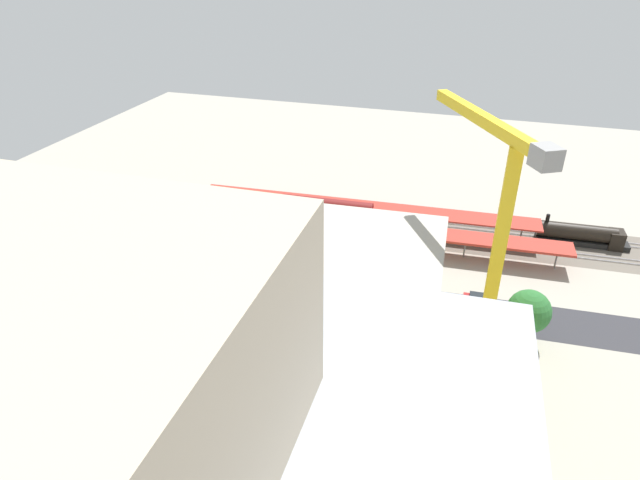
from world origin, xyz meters
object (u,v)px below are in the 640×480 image
parked_car_7 (157,245)px  box_truck_2 (270,286)px  parked_car_4 (281,266)px  parked_car_0 (477,299)px  street_tree_1 (225,267)px  parked_car_5 (239,259)px  tower_crane (489,258)px  box_truck_0 (268,282)px  street_tree_4 (308,279)px  street_tree_5 (423,301)px  street_tree_3 (287,276)px  parked_car_2 (375,283)px  parked_car_3 (326,274)px  box_truck_1 (231,285)px  parked_car_6 (196,253)px  platform_canopy_far (363,207)px  street_tree_2 (114,245)px  locomotive (583,235)px  street_tree_0 (529,311)px  freight_coach_far (327,212)px  traffic_light (286,243)px  parked_car_1 (423,290)px  platform_canopy_near (422,233)px

parked_car_7 → box_truck_2: 26.72m
parked_car_4 → parked_car_0: bearing=179.5°
street_tree_1 → parked_car_5: bearing=-78.7°
tower_crane → box_truck_0: bearing=-24.2°
street_tree_4 → street_tree_5: street_tree_5 is taller
box_truck_2 → street_tree_5: street_tree_5 is taller
street_tree_3 → street_tree_5: 20.97m
parked_car_2 → street_tree_1: (23.00, 8.00, 3.83)m
parked_car_3 → box_truck_1: (13.43, 8.78, 0.92)m
parked_car_6 → parked_car_4: bearing=-178.8°
parked_car_5 → street_tree_5: street_tree_5 is taller
street_tree_4 → parked_car_6: bearing=-18.3°
platform_canopy_far → street_tree_4: street_tree_4 is taller
street_tree_1 → street_tree_5: (-31.52, 0.79, 0.38)m
parked_car_0 → street_tree_2: bearing=8.2°
locomotive → street_tree_0: size_ratio=1.97×
parked_car_2 → street_tree_3: (12.42, 7.80, 3.94)m
parked_car_4 → parked_car_2: bearing=177.7°
street_tree_1 → street_tree_2: size_ratio=0.97×
freight_coach_far → parked_car_4: 18.76m
street_tree_2 → traffic_light: bearing=-159.5°
parked_car_2 → tower_crane: tower_crane is taller
street_tree_0 → parked_car_4: bearing=-11.6°
parked_car_4 → street_tree_5: (-25.31, 9.46, 4.29)m
parked_car_3 → street_tree_5: street_tree_5 is taller
parked_car_7 → street_tree_5: 50.89m
traffic_light → box_truck_1: bearing=61.2°
freight_coach_far → traffic_light: 17.45m
tower_crane → parked_car_0: bearing=-90.6°
platform_canopy_far → parked_car_1: size_ratio=14.35×
box_truck_2 → parked_car_5: bearing=-40.8°
tower_crane → street_tree_1: tower_crane is taller
parked_car_4 → street_tree_3: bearing=117.3°
parked_car_2 → parked_car_7: (41.29, -0.73, -0.02)m
box_truck_0 → box_truck_2: size_ratio=0.89×
parked_car_4 → box_truck_0: size_ratio=0.54×
freight_coach_far → parked_car_5: bearing=59.6°
parked_car_0 → parked_car_6: 49.12m
parked_car_3 → box_truck_2: 10.38m
street_tree_0 → parked_car_3: bearing=-13.9°
street_tree_0 → street_tree_1: bearing=0.7°
platform_canopy_near → box_truck_1: 35.46m
box_truck_2 → street_tree_5: size_ratio=1.17×
parked_car_3 → parked_car_1: bearing=-179.3°
parked_car_7 → street_tree_3: street_tree_3 is taller
parked_car_0 → traffic_light: bearing=-2.6°
street_tree_3 → street_tree_4: (-3.23, -0.27, -0.09)m
parked_car_1 → box_truck_2: (23.41, 7.57, 0.93)m
parked_car_0 → parked_car_5: bearing=-0.5°
freight_coach_far → parked_car_6: bearing=44.7°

